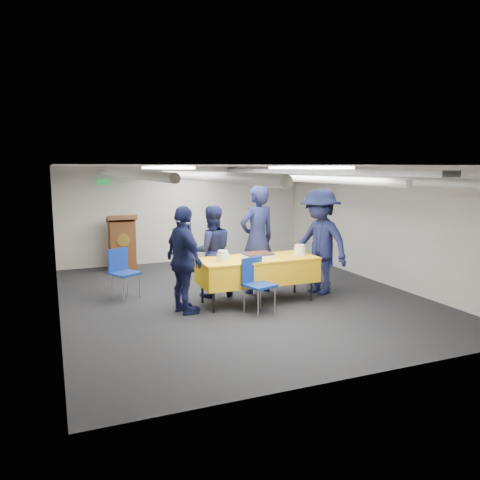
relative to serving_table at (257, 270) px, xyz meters
The scene contains 14 objects.
ground 0.73m from the serving_table, 109.18° to the left, with size 7.00×7.00×0.00m, color black.
room_shell 1.51m from the serving_table, 93.99° to the left, with size 6.00×7.00×2.30m.
serving_table is the anchor object (origin of this frame).
sheet_cake 0.25m from the serving_table, 83.67° to the right, with size 0.50×0.39×0.09m.
plate_stack_left 0.70m from the serving_table, behind, with size 0.20×0.20×0.17m.
plate_stack_right 0.84m from the serving_table, ahead, with size 0.21×0.21×0.18m.
podium 3.90m from the serving_table, 116.71° to the left, with size 0.62×0.53×1.25m.
chair_near 0.56m from the serving_table, 116.30° to the right, with size 0.52×0.52×0.87m.
chair_right 1.53m from the serving_table, 14.56° to the left, with size 0.59×0.59×0.87m.
chair_left 2.38m from the serving_table, 151.55° to the left, with size 0.57×0.57×0.87m.
sailor_a 0.76m from the serving_table, 66.20° to the left, with size 0.72×0.47×1.97m, color black.
sailor_b 0.92m from the serving_table, 132.50° to the left, with size 0.79×0.61×1.62m, color black.
sailor_c 1.35m from the serving_table, behind, with size 0.99×0.41×1.70m, color black.
sailor_d 1.34m from the serving_table, ahead, with size 1.23×0.70×1.90m, color black.
Camera 1 is at (-3.03, -7.50, 2.27)m, focal length 35.00 mm.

